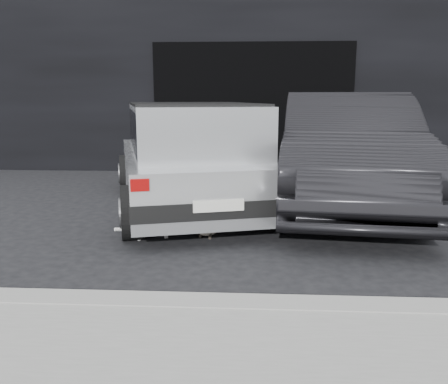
# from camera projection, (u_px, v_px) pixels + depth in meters

# --- Properties ---
(ground) EXTENTS (80.00, 80.00, 0.00)m
(ground) POSITION_uv_depth(u_px,v_px,m) (173.00, 221.00, 5.98)
(ground) COLOR black
(ground) RESTS_ON ground
(building_facade) EXTENTS (34.00, 4.00, 5.00)m
(building_facade) POSITION_uv_depth(u_px,v_px,m) (253.00, 56.00, 11.30)
(building_facade) COLOR black
(building_facade) RESTS_ON ground
(garage_opening) EXTENTS (4.00, 0.10, 2.60)m
(garage_opening) POSITION_uv_depth(u_px,v_px,m) (253.00, 109.00, 9.57)
(garage_opening) COLOR black
(garage_opening) RESTS_ON ground
(curb) EXTENTS (18.00, 0.25, 0.12)m
(curb) POSITION_uv_depth(u_px,v_px,m) (252.00, 308.00, 3.36)
(curb) COLOR gray
(curb) RESTS_ON ground
(silver_hatchback) EXTENTS (2.78, 4.28, 1.46)m
(silver_hatchback) POSITION_uv_depth(u_px,v_px,m) (191.00, 152.00, 6.48)
(silver_hatchback) COLOR silver
(silver_hatchback) RESTS_ON ground
(second_car) EXTENTS (2.20, 5.01, 1.60)m
(second_car) POSITION_uv_depth(u_px,v_px,m) (347.00, 150.00, 6.69)
(second_car) COLOR black
(second_car) RESTS_ON ground
(cat_siamese) EXTENTS (0.37, 0.67, 0.24)m
(cat_siamese) POSITION_uv_depth(u_px,v_px,m) (208.00, 227.00, 5.30)
(cat_siamese) COLOR beige
(cat_siamese) RESTS_ON ground
(cat_white) EXTENTS (0.71, 0.40, 0.35)m
(cat_white) POSITION_uv_depth(u_px,v_px,m) (155.00, 223.00, 5.24)
(cat_white) COLOR silver
(cat_white) RESTS_ON ground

